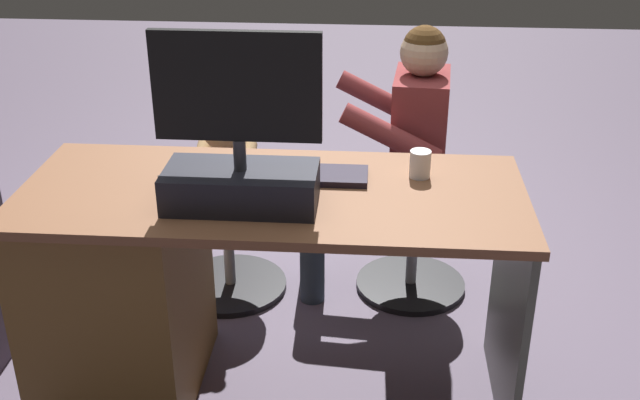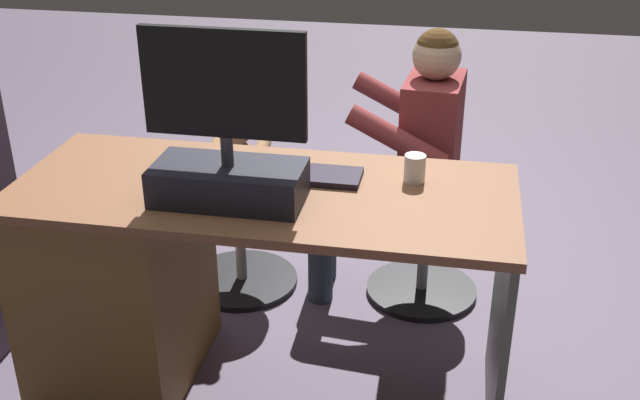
# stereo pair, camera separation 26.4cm
# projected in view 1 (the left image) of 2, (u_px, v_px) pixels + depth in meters

# --- Properties ---
(ground_plane) EXTENTS (10.00, 10.00, 0.00)m
(ground_plane) POSITION_uv_depth(u_px,v_px,m) (288.00, 331.00, 2.96)
(ground_plane) COLOR #5D4F64
(desk) EXTENTS (1.53, 0.64, 0.75)m
(desk) POSITION_uv_depth(u_px,v_px,m) (152.00, 283.00, 2.51)
(desk) COLOR brown
(desk) RESTS_ON ground_plane
(monitor) EXTENTS (0.46, 0.22, 0.50)m
(monitor) POSITION_uv_depth(u_px,v_px,m) (240.00, 161.00, 2.19)
(monitor) COLOR black
(monitor) RESTS_ON desk
(keyboard) EXTENTS (0.42, 0.14, 0.02)m
(keyboard) POSITION_uv_depth(u_px,v_px,m) (300.00, 175.00, 2.41)
(keyboard) COLOR black
(keyboard) RESTS_ON desk
(computer_mouse) EXTENTS (0.06, 0.10, 0.04)m
(computer_mouse) POSITION_uv_depth(u_px,v_px,m) (202.00, 170.00, 2.43)
(computer_mouse) COLOR #1D2D26
(computer_mouse) RESTS_ON desk
(cup) EXTENTS (0.07, 0.07, 0.09)m
(cup) POSITION_uv_depth(u_px,v_px,m) (420.00, 164.00, 2.40)
(cup) COLOR white
(cup) RESTS_ON desk
(tv_remote) EXTENTS (0.10, 0.15, 0.02)m
(tv_remote) POSITION_uv_depth(u_px,v_px,m) (169.00, 187.00, 2.33)
(tv_remote) COLOR black
(tv_remote) RESTS_ON desk
(office_chair_teddy) EXTENTS (0.46, 0.46, 0.45)m
(office_chair_teddy) POSITION_uv_depth(u_px,v_px,m) (228.00, 233.00, 3.13)
(office_chair_teddy) COLOR black
(office_chair_teddy) RESTS_ON ground_plane
(teddy_bear) EXTENTS (0.24, 0.24, 0.34)m
(teddy_bear) POSITION_uv_depth(u_px,v_px,m) (224.00, 153.00, 2.99)
(teddy_bear) COLOR tan
(teddy_bear) RESTS_ON office_chair_teddy
(visitor_chair) EXTENTS (0.45, 0.45, 0.45)m
(visitor_chair) POSITION_uv_depth(u_px,v_px,m) (413.00, 233.00, 3.13)
(visitor_chair) COLOR black
(visitor_chair) RESTS_ON ground_plane
(person) EXTENTS (0.58, 0.50, 1.09)m
(person) POSITION_uv_depth(u_px,v_px,m) (393.00, 145.00, 2.97)
(person) COLOR maroon
(person) RESTS_ON ground_plane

